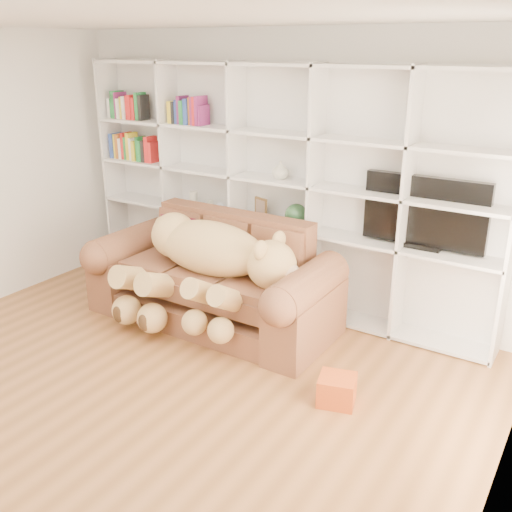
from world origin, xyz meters
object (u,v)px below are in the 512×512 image
Objects in this scene: teddy_bear at (205,261)px; tv at (425,213)px; sofa at (214,283)px; gift_box at (337,390)px.

tv reaches higher than teddy_bear.
sofa is 1.75m from gift_box.
tv reaches higher than sofa.
teddy_bear is 6.18× the size of gift_box.
sofa is at bearing 158.20° from gift_box.
teddy_bear is at bearing 164.12° from gift_box.
sofa is 0.37m from teddy_bear.
tv reaches higher than gift_box.
teddy_bear is 1.71m from gift_box.
gift_box is at bearing -95.80° from tv.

